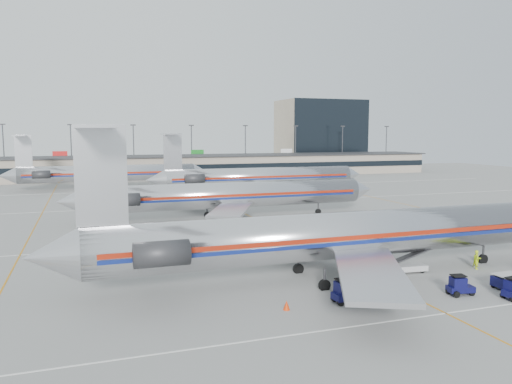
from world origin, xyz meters
name	(u,v)px	position (x,y,z in m)	size (l,w,h in m)	color
ground	(327,254)	(0.00, 0.00, 0.00)	(260.00, 260.00, 0.00)	gray
apron_markings	(289,236)	(0.00, 10.00, 0.01)	(160.00, 0.15, 0.02)	silver
terminal	(171,166)	(0.00, 97.97, 3.16)	(162.00, 17.00, 6.25)	gray
light_mast_row	(163,146)	(0.00, 112.00, 8.58)	(163.60, 0.40, 15.28)	#38383D
distant_building	(320,134)	(62.00, 128.00, 12.50)	(30.00, 20.00, 25.00)	tan
jet_foreground	(334,235)	(-3.45, -7.97, 3.82)	(50.30, 29.62, 13.17)	silver
jet_second_row	(224,195)	(-4.34, 24.12, 3.58)	(47.20, 27.79, 12.35)	silver
jet_third_row	(257,177)	(9.82, 50.78, 3.68)	(46.34, 28.51, 12.67)	silver
jet_back_row	(105,173)	(-19.08, 72.05, 3.58)	(45.10, 27.74, 12.33)	silver
tug_left	(346,292)	(-5.50, -13.82, 0.83)	(2.33, 1.30, 1.83)	#0A0A37
tug_center	(459,286)	(3.63, -15.11, 0.74)	(2.13, 1.34, 1.62)	#0A0A37
cart_inner	(507,281)	(8.43, -15.03, 0.64)	(2.17, 1.51, 1.21)	#0A0A37
belt_loader	(407,266)	(3.73, -8.42, 0.60)	(4.30, 1.65, 2.23)	#A7A7A7
ramp_worker_near	(477,260)	(10.50, -9.48, 0.88)	(0.64, 0.42, 1.75)	#BEDD14
ramp_worker_far	(477,259)	(11.03, -8.92, 0.76)	(0.73, 0.57, 1.51)	#B0DA14
cone_left	(287,305)	(-10.21, -13.77, 0.33)	(0.49, 0.49, 0.67)	red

